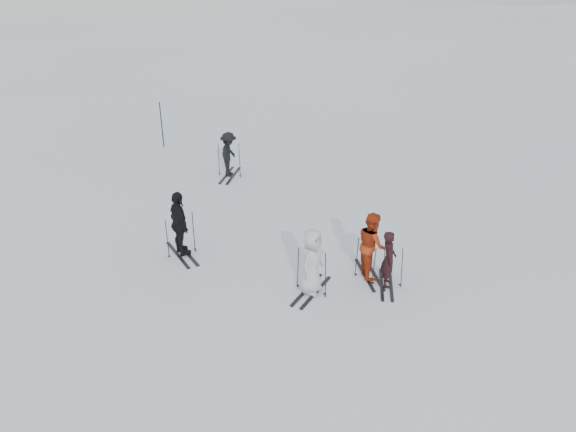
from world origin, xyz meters
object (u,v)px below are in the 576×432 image
object	(u,v)px
skier_red	(372,245)
skier_uphill_far	(229,155)
skier_near_dark	(389,260)
piste_marker	(162,125)
skier_uphill_left	(180,225)
skier_grey	(312,262)

from	to	relation	value
skier_red	skier_uphill_far	bearing A→B (deg)	22.18
skier_near_dark	piste_marker	xyz separation A→B (m)	(-5.71, 12.16, 0.22)
skier_red	skier_uphill_left	size ratio (longest dim) A/B	0.95
skier_uphill_left	skier_red	bearing A→B (deg)	-132.36
skier_grey	piste_marker	bearing A→B (deg)	56.93
skier_red	skier_grey	xyz separation A→B (m)	(-1.72, -0.47, -0.04)
piste_marker	skier_uphill_left	bearing A→B (deg)	-86.75
skier_red	skier_grey	bearing A→B (deg)	106.59
skier_grey	skier_red	bearing A→B (deg)	-34.89
skier_near_dark	skier_uphill_left	distance (m)	5.81
skier_grey	skier_uphill_far	bearing A→B (deg)	48.39
skier_red	skier_uphill_far	size ratio (longest dim) A/B	1.08
skier_uphill_left	piste_marker	xyz separation A→B (m)	(-0.54, 9.52, 0.04)
skier_uphill_left	skier_uphill_far	bearing A→B (deg)	-38.26
skier_near_dark	piste_marker	bearing A→B (deg)	42.94
skier_near_dark	skier_grey	size ratio (longest dim) A/B	0.89
skier_near_dark	skier_uphill_far	xyz separation A→B (m)	(-3.24, 8.32, 0.07)
skier_near_dark	skier_uphill_left	world-z (taller)	skier_uphill_left
skier_uphill_far	piste_marker	size ratio (longest dim) A/B	0.85
skier_uphill_left	skier_near_dark	bearing A→B (deg)	-136.45
skier_near_dark	skier_grey	xyz separation A→B (m)	(-1.99, 0.09, 0.10)
skier_uphill_far	piste_marker	world-z (taller)	piste_marker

